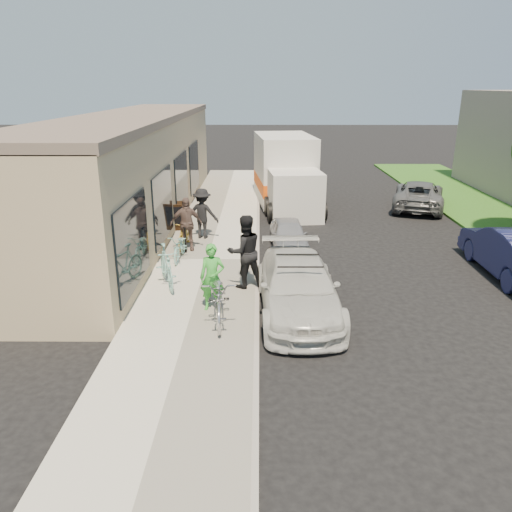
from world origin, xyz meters
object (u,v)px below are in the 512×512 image
object	(u,v)px
woman_rider	(212,277)
bystander_a	(202,213)
moving_truck	(286,175)
cruiser_bike_a	(166,266)
man_standing	(245,251)
bike_rack	(183,236)
cruiser_bike_c	(185,234)
tandem_bike	(219,298)
sedan_white	(298,287)
bystander_b	(186,224)
cruiser_bike_b	(180,247)
far_car_gray	(419,195)
sandwich_board	(178,216)
sedan_silver	(289,234)

from	to	relation	value
woman_rider	bystander_a	bearing A→B (deg)	102.96
moving_truck	cruiser_bike_a	xyz separation A→B (m)	(-3.68, -10.10, -0.69)
moving_truck	man_standing	distance (m)	10.29
bike_rack	cruiser_bike_c	distance (m)	0.37
woman_rider	cruiser_bike_a	xyz separation A→B (m)	(-1.37, 1.51, -0.27)
man_standing	cruiser_bike_c	size ratio (longest dim) A/B	1.29
man_standing	cruiser_bike_a	world-z (taller)	man_standing
tandem_bike	cruiser_bike_a	size ratio (longest dim) A/B	1.16
sedan_white	moving_truck	distance (m)	11.47
moving_truck	bystander_b	size ratio (longest dim) A/B	3.74
bike_rack	cruiser_bike_a	size ratio (longest dim) A/B	0.46
cruiser_bike_b	bystander_b	world-z (taller)	bystander_b
sedan_white	woman_rider	bearing A→B (deg)	-177.26
cruiser_bike_a	bystander_a	size ratio (longest dim) A/B	1.03
far_car_gray	woman_rider	distance (m)	13.77
woman_rider	man_standing	size ratio (longest dim) A/B	0.83
tandem_bike	bystander_a	size ratio (longest dim) A/B	1.19
bike_rack	woman_rider	world-z (taller)	woman_rider
sandwich_board	woman_rider	distance (m)	7.15
woman_rider	bystander_b	size ratio (longest dim) A/B	0.93
sedan_silver	moving_truck	distance (m)	6.53
woman_rider	cruiser_bike_a	world-z (taller)	woman_rider
bystander_a	bystander_b	xyz separation A→B (m)	(-0.37, -1.37, -0.00)
sedan_white	bystander_b	world-z (taller)	bystander_b
bike_rack	far_car_gray	world-z (taller)	far_car_gray
moving_truck	far_car_gray	distance (m)	6.00
moving_truck	cruiser_bike_a	world-z (taller)	moving_truck
cruiser_bike_b	bystander_a	bearing A→B (deg)	81.24
man_standing	woman_rider	bearing A→B (deg)	41.54
far_car_gray	cruiser_bike_a	distance (m)	13.52
sedan_white	far_car_gray	size ratio (longest dim) A/B	1.04
cruiser_bike_c	moving_truck	bearing A→B (deg)	68.23
bike_rack	sedan_white	distance (m)	5.52
sandwich_board	bystander_a	bearing A→B (deg)	-59.29
cruiser_bike_c	bystander_a	size ratio (longest dim) A/B	0.87
sedan_white	bystander_b	size ratio (longest dim) A/B	2.65
man_standing	cruiser_bike_c	xyz separation A→B (m)	(-2.09, 3.43, -0.52)
bike_rack	cruiser_bike_c	size ratio (longest dim) A/B	0.54
bike_rack	woman_rider	size ratio (longest dim) A/B	0.50
far_car_gray	tandem_bike	world-z (taller)	tandem_bike
far_car_gray	bystander_a	world-z (taller)	bystander_a
cruiser_bike_a	bystander_b	distance (m)	3.07
cruiser_bike_c	sedan_white	bearing A→B (deg)	-47.24
sedan_white	tandem_bike	bearing A→B (deg)	-159.71
bike_rack	woman_rider	bearing A→B (deg)	-73.31
sandwich_board	tandem_bike	bearing A→B (deg)	-89.97
sedan_silver	cruiser_bike_a	distance (m)	5.03
bike_rack	tandem_bike	world-z (taller)	tandem_bike
sandwich_board	cruiser_bike_c	bearing A→B (deg)	-91.17
cruiser_bike_a	bystander_b	size ratio (longest dim) A/B	1.03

